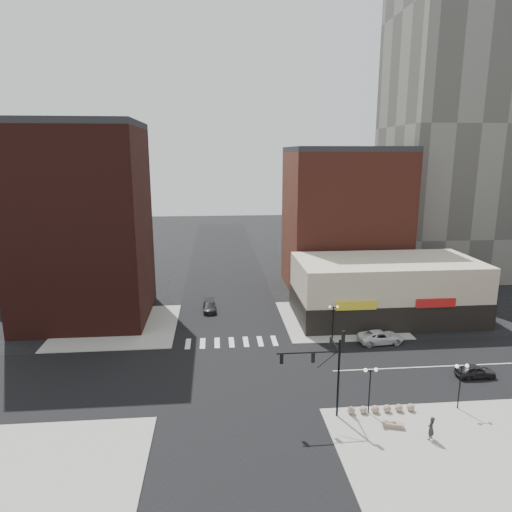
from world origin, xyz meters
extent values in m
plane|color=black|center=(0.00, 0.00, 0.00)|extent=(240.00, 240.00, 0.00)
cube|color=black|center=(0.00, 0.00, 0.01)|extent=(200.00, 14.00, 0.02)
cube|color=black|center=(0.00, 0.00, 0.01)|extent=(14.00, 200.00, 0.02)
cube|color=gray|center=(-14.50, 14.50, 0.06)|extent=(15.00, 15.00, 0.12)
cube|color=gray|center=(14.50, 14.50, 0.06)|extent=(15.00, 15.00, 0.12)
cube|color=gray|center=(16.00, -14.00, 0.06)|extent=(18.00, 14.00, 0.12)
cube|color=gray|center=(-14.50, -14.50, 0.06)|extent=(15.00, 15.00, 0.12)
cube|color=#391612|center=(-19.00, 18.50, 12.50)|extent=(16.00, 15.00, 25.00)
cube|color=#391612|center=(-32.00, 34.00, 6.00)|extent=(20.00, 18.00, 12.00)
cube|color=maroon|center=(19.00, 29.50, 11.00)|extent=(18.00, 15.00, 22.00)
cube|color=#47443F|center=(40.00, 38.00, 45.00)|extent=(20.00, 20.00, 90.00)
cube|color=#47443F|center=(60.00, 56.00, 41.00)|extent=(18.00, 18.00, 82.00)
cube|color=#BCB496|center=(21.00, 15.00, 4.00)|extent=(24.00, 12.00, 8.00)
cube|color=black|center=(21.00, 15.00, 1.70)|extent=(24.20, 12.20, 3.40)
cylinder|color=black|center=(8.20, -8.20, 3.50)|extent=(0.18, 0.18, 7.00)
cylinder|color=black|center=(5.60, -8.20, 6.00)|extent=(5.20, 0.11, 0.11)
cylinder|color=black|center=(7.20, -8.20, 5.30)|extent=(1.72, 0.06, 1.46)
cylinder|color=black|center=(8.20, -6.70, 6.00)|extent=(0.11, 3.00, 0.11)
cube|color=black|center=(3.40, -8.20, 5.60)|extent=(0.28, 0.18, 0.95)
sphere|color=red|center=(3.40, -8.20, 5.90)|extent=(0.16, 0.16, 0.16)
cube|color=black|center=(6.00, -8.20, 5.60)|extent=(0.28, 0.18, 0.95)
sphere|color=red|center=(6.00, -8.20, 5.90)|extent=(0.16, 0.16, 0.16)
cube|color=black|center=(8.20, -5.40, 5.60)|extent=(0.18, 0.28, 0.95)
sphere|color=red|center=(8.20, -5.40, 5.90)|extent=(0.16, 0.16, 0.16)
cube|color=black|center=(8.45, -8.20, 7.30)|extent=(0.28, 0.18, 0.95)
sphere|color=red|center=(8.45, -8.20, 7.60)|extent=(0.16, 0.16, 0.16)
cylinder|color=black|center=(11.00, -8.00, 2.12)|extent=(0.11, 0.11, 4.00)
cylinder|color=black|center=(11.00, -8.00, 4.02)|extent=(0.90, 0.06, 0.06)
sphere|color=white|center=(10.55, -8.00, 4.12)|extent=(0.32, 0.32, 0.32)
sphere|color=white|center=(11.45, -8.00, 4.12)|extent=(0.32, 0.32, 0.32)
cylinder|color=black|center=(19.00, -8.00, 2.12)|extent=(0.11, 0.11, 4.00)
cylinder|color=black|center=(19.00, -8.00, 4.02)|extent=(0.90, 0.06, 0.06)
sphere|color=white|center=(18.55, -8.00, 4.12)|extent=(0.32, 0.32, 0.32)
sphere|color=white|center=(19.45, -8.00, 4.12)|extent=(0.32, 0.32, 0.32)
cylinder|color=black|center=(12.00, 8.00, 2.12)|extent=(0.11, 0.11, 4.00)
cylinder|color=black|center=(12.00, 8.00, 4.02)|extent=(0.90, 0.06, 0.06)
sphere|color=white|center=(11.55, 8.00, 4.12)|extent=(0.32, 0.32, 0.32)
sphere|color=white|center=(12.45, 8.00, 4.12)|extent=(0.32, 0.32, 0.32)
sphere|color=gray|center=(9.50, -8.00, 0.44)|extent=(0.65, 0.65, 0.65)
sphere|color=gray|center=(10.55, -8.00, 0.44)|extent=(0.65, 0.65, 0.65)
sphere|color=gray|center=(11.60, -8.00, 0.44)|extent=(0.65, 0.65, 0.65)
sphere|color=gray|center=(12.65, -8.00, 0.44)|extent=(0.65, 0.65, 0.65)
sphere|color=gray|center=(13.70, -8.00, 0.44)|extent=(0.65, 0.65, 0.65)
sphere|color=gray|center=(14.75, -8.00, 0.44)|extent=(0.65, 0.65, 0.65)
imported|color=silver|center=(17.37, 6.50, 0.74)|extent=(5.52, 2.90, 1.48)
imported|color=black|center=(23.77, -2.55, 0.66)|extent=(3.89, 1.62, 1.32)
imported|color=black|center=(-2.78, 19.41, 0.65)|extent=(2.00, 4.54, 1.30)
imported|color=#28252A|center=(14.58, -12.03, 1.08)|extent=(0.84, 0.79, 1.92)
cube|color=gray|center=(12.26, -10.24, 0.26)|extent=(1.58, 0.83, 0.29)
cube|color=gray|center=(12.26, -10.24, 0.46)|extent=(1.79, 0.97, 0.11)
camera|label=1|loc=(-1.76, -42.09, 21.88)|focal=32.00mm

